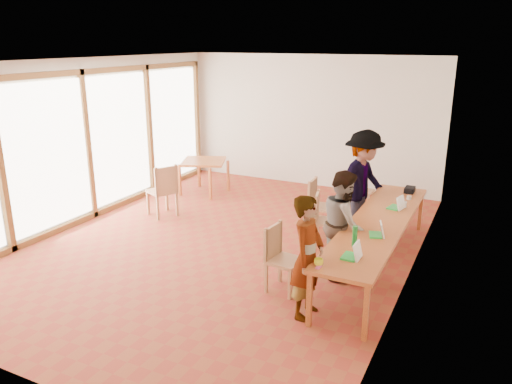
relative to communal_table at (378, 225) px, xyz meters
The scene contains 25 objects.
ground 2.60m from the communal_table, behind, with size 8.00×8.00×0.00m, color brown.
wall_back 4.67m from the communal_table, 122.90° to the left, with size 6.00×0.10×3.00m, color beige.
wall_front 4.90m from the communal_table, 121.15° to the right, with size 6.00×0.10×3.00m, color beige.
wall_right 0.95m from the communal_table, 15.21° to the right, with size 0.10×8.00×3.00m, color beige.
window_wall 5.52m from the communal_table, behind, with size 0.10×8.00×3.00m, color white.
ceiling 3.41m from the communal_table, behind, with size 6.00×8.00×0.04m, color white.
communal_table is the anchor object (origin of this frame).
side_table 4.86m from the communal_table, 153.63° to the left, with size 0.90×0.90×0.75m.
chair_near 1.62m from the communal_table, 130.54° to the right, with size 0.48×0.48×0.49m.
chair_mid 1.12m from the communal_table, 155.44° to the left, with size 0.52×0.52×0.49m.
chair_far 1.73m from the communal_table, 140.19° to the left, with size 0.46×0.46×0.50m.
chair_empty 2.75m from the communal_table, 110.56° to the left, with size 0.41×0.41×0.44m.
chair_spare 4.23m from the communal_table, behind, with size 0.64×0.64×0.55m.
person_near 1.76m from the communal_table, 105.33° to the right, with size 0.57×0.37×1.56m, color gray.
person_mid 0.57m from the communal_table, 136.31° to the right, with size 0.76×0.59×1.56m, color gray.
person_far 1.46m from the communal_table, 113.90° to the left, with size 1.20×0.69×1.85m, color gray.
laptop_near 1.42m from the communal_table, 88.95° to the right, with size 0.22×0.26×0.21m.
laptop_mid 0.58m from the communal_table, 76.57° to the right, with size 0.26×0.27×0.20m.
laptop_far 0.73m from the communal_table, 79.02° to the left, with size 0.27×0.29×0.21m.
yellow_mug 1.83m from the communal_table, 99.09° to the right, with size 0.11×0.11×0.09m, color yellow.
green_bottle 1.07m from the communal_table, 93.60° to the right, with size 0.07×0.07×0.28m, color #18762A.
clear_glass 0.87m from the communal_table, 75.27° to the left, with size 0.07×0.07×0.09m, color silver.
condiment_cup 1.31m from the communal_table, 80.59° to the left, with size 0.08×0.08×0.06m, color white.
pink_phone 1.88m from the communal_table, 98.24° to the right, with size 0.05×0.10×0.01m, color #D94694.
black_pouch 1.72m from the communal_table, 84.92° to the left, with size 0.16×0.26×0.09m, color black.
Camera 1 is at (3.93, -6.82, 3.31)m, focal length 35.00 mm.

